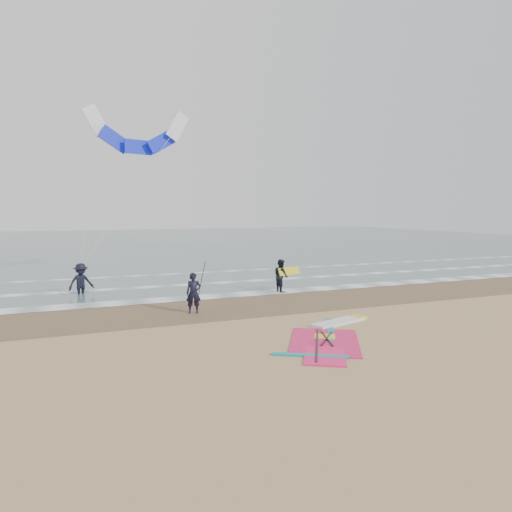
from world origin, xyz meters
name	(u,v)px	position (x,y,z in m)	size (l,w,h in m)	color
ground	(337,338)	(0.00, 0.00, 0.00)	(120.00, 120.00, 0.00)	tan
sea_water	(138,242)	(0.00, 48.00, 0.01)	(120.00, 80.00, 0.02)	#47605E
wet_sand_band	(264,303)	(0.00, 6.00, 0.00)	(120.00, 5.00, 0.01)	brown
foam_waterline	(232,287)	(0.00, 10.44, 0.03)	(120.00, 9.15, 0.02)	white
windsurf_rig	(331,336)	(-0.10, 0.22, 0.03)	(5.06, 4.79, 0.12)	white
person_standing	(194,293)	(-3.36, 5.17, 0.81)	(0.59, 0.39, 1.62)	black
person_walking	(281,276)	(1.83, 8.17, 0.82)	(0.80, 0.62, 1.65)	black
person_wading	(81,275)	(-7.43, 11.14, 0.94)	(1.21, 0.70, 1.87)	black
held_pole	(201,283)	(-3.06, 5.17, 1.19)	(0.17, 0.86, 1.82)	black
carried_kiteboard	(289,271)	(2.23, 8.07, 1.04)	(1.30, 0.51, 0.39)	yellow
surf_kite	(138,135)	(-3.94, 15.86, 8.46)	(6.63, 5.09, 8.84)	white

